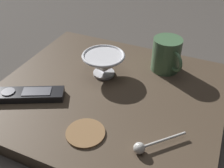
# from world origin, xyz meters

# --- Properties ---
(ground_plane) EXTENTS (6.00, 6.00, 0.00)m
(ground_plane) POSITION_xyz_m (0.00, 0.00, 0.00)
(ground_plane) COLOR #47423D
(table) EXTENTS (0.61, 0.55, 0.04)m
(table) POSITION_xyz_m (0.00, 0.00, 0.02)
(table) COLOR #4C3D2D
(table) RESTS_ON ground
(cereal_bowl) EXTENTS (0.13, 0.13, 0.07)m
(cereal_bowl) POSITION_xyz_m (0.05, -0.07, 0.08)
(cereal_bowl) COLOR silver
(cereal_bowl) RESTS_ON table
(coffee_mug) EXTENTS (0.10, 0.10, 0.10)m
(coffee_mug) POSITION_xyz_m (-0.11, -0.17, 0.09)
(coffee_mug) COLOR #4C724C
(coffee_mug) RESTS_ON table
(teaspoon) EXTENTS (0.09, 0.10, 0.03)m
(teaspoon) POSITION_xyz_m (-0.15, 0.16, 0.05)
(teaspoon) COLOR silver
(teaspoon) RESTS_ON table
(tv_remote_near) EXTENTS (0.19, 0.13, 0.02)m
(tv_remote_near) POSITION_xyz_m (0.18, 0.11, 0.05)
(tv_remote_near) COLOR black
(tv_remote_near) RESTS_ON table
(drink_coaster) EXTENTS (0.09, 0.09, 0.01)m
(drink_coaster) POSITION_xyz_m (-0.02, 0.17, 0.04)
(drink_coaster) COLOR olive
(drink_coaster) RESTS_ON table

